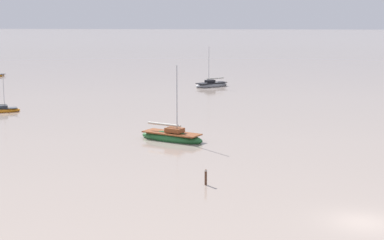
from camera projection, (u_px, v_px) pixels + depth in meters
The scene contains 5 objects.
ground_plane at pixel (364, 222), 37.97m from camera, with size 800.00×800.00×0.00m, color gray.
sailboat_moored_0 at pixel (172, 137), 61.99m from camera, with size 7.24×5.16×7.87m.
sailboat_moored_1 at pixel (1, 110), 79.25m from camera, with size 4.81×3.16×5.18m.
sailboat_moored_2 at pixel (211, 85), 105.70m from camera, with size 6.20×5.50×7.12m.
mooring_post_left at pixel (206, 178), 46.03m from camera, with size 0.22×0.22×1.29m.
Camera 1 is at (-7.84, -36.97, 12.70)m, focal length 58.44 mm.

